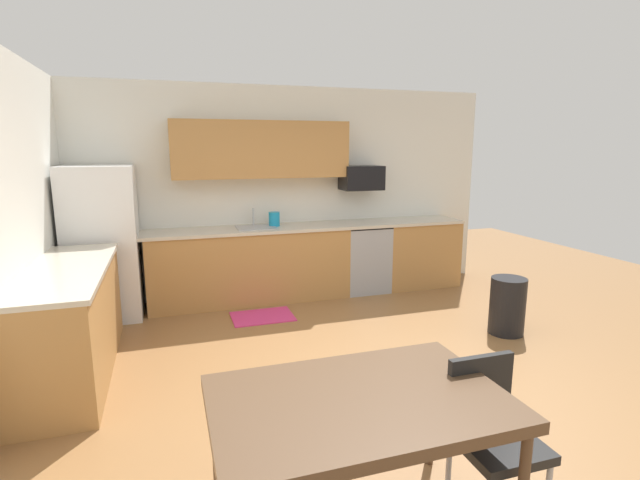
# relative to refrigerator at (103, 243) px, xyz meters

# --- Properties ---
(ground_plane) EXTENTS (12.00, 12.00, 0.00)m
(ground_plane) POSITION_rel_refrigerator_xyz_m (2.18, -2.22, -0.87)
(ground_plane) COLOR olive
(wall_back) EXTENTS (5.80, 0.10, 2.70)m
(wall_back) POSITION_rel_refrigerator_xyz_m (2.18, 0.43, 0.48)
(wall_back) COLOR silver
(wall_back) RESTS_ON ground
(cabinet_run_back) EXTENTS (2.49, 0.60, 0.90)m
(cabinet_run_back) POSITION_rel_refrigerator_xyz_m (1.67, 0.08, -0.42)
(cabinet_run_back) COLOR #AD7A42
(cabinet_run_back) RESTS_ON ground
(cabinet_run_back_right) EXTENTS (1.06, 0.60, 0.90)m
(cabinet_run_back_right) POSITION_rel_refrigerator_xyz_m (4.05, 0.08, -0.42)
(cabinet_run_back_right) COLOR #AD7A42
(cabinet_run_back_right) RESTS_ON ground
(cabinet_run_left) EXTENTS (0.60, 2.00, 0.90)m
(cabinet_run_left) POSITION_rel_refrigerator_xyz_m (-0.12, -1.42, -0.42)
(cabinet_run_left) COLOR #AD7A42
(cabinet_run_left) RESTS_ON ground
(countertop_back) EXTENTS (4.80, 0.64, 0.04)m
(countertop_back) POSITION_rel_refrigerator_xyz_m (2.18, 0.08, 0.05)
(countertop_back) COLOR beige
(countertop_back) RESTS_ON cabinet_run_back
(countertop_left) EXTENTS (0.64, 2.00, 0.04)m
(countertop_left) POSITION_rel_refrigerator_xyz_m (-0.12, -1.42, 0.05)
(countertop_left) COLOR beige
(countertop_left) RESTS_ON cabinet_run_left
(upper_cabinets_back) EXTENTS (2.20, 0.34, 0.70)m
(upper_cabinets_back) POSITION_rel_refrigerator_xyz_m (1.88, 0.21, 1.03)
(upper_cabinets_back) COLOR #AD7A42
(refrigerator) EXTENTS (0.76, 0.70, 1.73)m
(refrigerator) POSITION_rel_refrigerator_xyz_m (0.00, 0.00, 0.00)
(refrigerator) COLOR white
(refrigerator) RESTS_ON ground
(oven_range) EXTENTS (0.60, 0.60, 0.91)m
(oven_range) POSITION_rel_refrigerator_xyz_m (3.22, 0.08, -0.41)
(oven_range) COLOR #999BA0
(oven_range) RESTS_ON ground
(microwave) EXTENTS (0.54, 0.36, 0.32)m
(microwave) POSITION_rel_refrigerator_xyz_m (3.22, 0.18, 0.66)
(microwave) COLOR black
(sink_basin) EXTENTS (0.48, 0.40, 0.14)m
(sink_basin) POSITION_rel_refrigerator_xyz_m (1.76, 0.08, 0.01)
(sink_basin) COLOR #A5A8AD
(sink_basin) RESTS_ON countertop_back
(sink_faucet) EXTENTS (0.02, 0.02, 0.24)m
(sink_faucet) POSITION_rel_refrigerator_xyz_m (1.76, 0.26, 0.17)
(sink_faucet) COLOR #B2B5BA
(sink_faucet) RESTS_ON countertop_back
(dining_table) EXTENTS (1.40, 0.90, 0.77)m
(dining_table) POSITION_rel_refrigerator_xyz_m (1.54, -3.82, -0.16)
(dining_table) COLOR brown
(dining_table) RESTS_ON ground
(chair_near_table) EXTENTS (0.40, 0.40, 0.85)m
(chair_near_table) POSITION_rel_refrigerator_xyz_m (2.25, -3.88, -0.36)
(chair_near_table) COLOR black
(chair_near_table) RESTS_ON ground
(trash_bin) EXTENTS (0.36, 0.36, 0.60)m
(trash_bin) POSITION_rel_refrigerator_xyz_m (4.04, -1.83, -0.57)
(trash_bin) COLOR black
(trash_bin) RESTS_ON ground
(floor_mat) EXTENTS (0.70, 0.50, 0.01)m
(floor_mat) POSITION_rel_refrigerator_xyz_m (1.69, -0.57, -0.86)
(floor_mat) COLOR #CC3372
(floor_mat) RESTS_ON ground
(kettle) EXTENTS (0.14, 0.14, 0.20)m
(kettle) POSITION_rel_refrigerator_xyz_m (2.00, 0.13, 0.15)
(kettle) COLOR #198CBF
(kettle) RESTS_ON countertop_back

